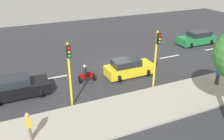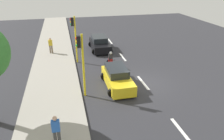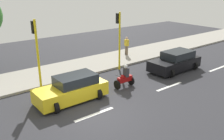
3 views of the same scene
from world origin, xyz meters
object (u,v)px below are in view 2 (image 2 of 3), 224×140
(car_yellow_cab, at_px, (117,78))
(traffic_light_corner, at_px, (81,57))
(traffic_light_midblock, at_px, (74,33))
(motorcycle, at_px, (111,61))
(car_black, at_px, (100,44))
(pedestrian_near_signal, at_px, (56,130))
(pedestrian_by_tree, at_px, (51,45))

(car_yellow_cab, bearing_deg, traffic_light_corner, 17.24)
(traffic_light_midblock, bearing_deg, motorcycle, 146.77)
(traffic_light_midblock, bearing_deg, car_black, -131.67)
(pedestrian_near_signal, distance_m, pedestrian_by_tree, 14.17)
(motorcycle, distance_m, traffic_light_corner, 5.91)
(motorcycle, height_order, traffic_light_corner, traffic_light_corner)
(pedestrian_near_signal, relative_size, pedestrian_by_tree, 1.00)
(traffic_light_corner, height_order, traffic_light_midblock, same)
(pedestrian_by_tree, height_order, traffic_light_midblock, traffic_light_midblock)
(traffic_light_midblock, bearing_deg, car_yellow_cab, 115.29)
(car_yellow_cab, distance_m, pedestrian_by_tree, 10.06)
(car_yellow_cab, bearing_deg, traffic_light_midblock, -64.71)
(car_yellow_cab, xyz_separation_m, traffic_light_corner, (2.69, 0.83, 2.22))
(car_black, height_order, traffic_light_corner, traffic_light_corner)
(car_black, bearing_deg, traffic_light_corner, 73.32)
(car_yellow_cab, height_order, traffic_light_corner, traffic_light_corner)
(traffic_light_midblock, bearing_deg, traffic_light_corner, 90.00)
(car_yellow_cab, height_order, car_black, same)
(pedestrian_near_signal, height_order, traffic_light_midblock, traffic_light_midblock)
(car_black, relative_size, pedestrian_near_signal, 2.56)
(car_black, distance_m, traffic_light_corner, 10.49)
(pedestrian_near_signal, xyz_separation_m, traffic_light_corner, (-1.81, -4.67, 1.87))
(traffic_light_midblock, bearing_deg, pedestrian_by_tree, -50.68)
(car_black, height_order, pedestrian_by_tree, pedestrian_by_tree)
(car_black, relative_size, traffic_light_corner, 0.96)
(motorcycle, xyz_separation_m, pedestrian_by_tree, (5.47, -4.96, 0.42))
(traffic_light_corner, xyz_separation_m, traffic_light_midblock, (0.00, -6.52, 0.00))
(car_yellow_cab, distance_m, car_black, 8.99)
(car_black, bearing_deg, motorcycle, 90.98)
(car_yellow_cab, relative_size, car_black, 0.96)
(traffic_light_corner, bearing_deg, car_yellow_cab, -162.76)
(car_yellow_cab, height_order, motorcycle, motorcycle)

